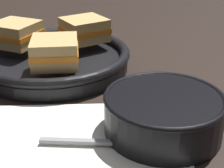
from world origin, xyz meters
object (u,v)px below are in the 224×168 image
at_px(spoon, 120,143).
at_px(sandwich_far_left, 87,29).
at_px(sandwich_near_left, 18,34).
at_px(soup_bowl, 166,111).
at_px(sandwich_near_right, 57,52).
at_px(skillet, 56,58).

xyz_separation_m(spoon, sandwich_far_left, (-0.03, 0.32, 0.06)).
xyz_separation_m(spoon, sandwich_near_left, (-0.17, 0.31, 0.06)).
relative_size(soup_bowl, spoon, 1.13).
distance_m(soup_bowl, sandwich_near_right, 0.23).
bearing_deg(skillet, soup_bowl, -55.83).
height_order(skillet, sandwich_far_left, sandwich_far_left).
relative_size(sandwich_near_right, sandwich_far_left, 0.77).
bearing_deg(sandwich_far_left, sandwich_near_left, -172.84).
relative_size(spoon, skillet, 0.35).
bearing_deg(soup_bowl, sandwich_near_right, 133.69).
xyz_separation_m(spoon, skillet, (-0.10, 0.28, 0.01)).
bearing_deg(sandwich_near_right, spoon, -65.36).
relative_size(spoon, sandwich_near_right, 1.69).
relative_size(sandwich_near_left, sandwich_far_left, 1.01).
height_order(spoon, sandwich_near_left, sandwich_near_left).
height_order(spoon, skillet, skillet).
distance_m(sandwich_near_left, sandwich_far_left, 0.14).
distance_m(soup_bowl, spoon, 0.08).
relative_size(soup_bowl, sandwich_near_right, 1.91).
bearing_deg(sandwich_far_left, skillet, -144.32).
distance_m(soup_bowl, skillet, 0.30).
relative_size(skillet, sandwich_far_left, 3.67).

